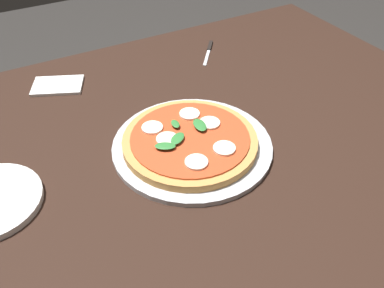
% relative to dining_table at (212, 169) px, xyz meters
% --- Properties ---
extents(dining_table, '(1.36, 1.10, 0.74)m').
position_rel_dining_table_xyz_m(dining_table, '(0.00, 0.00, 0.00)').
color(dining_table, black).
rests_on(dining_table, ground_plane).
extents(serving_tray, '(0.35, 0.35, 0.01)m').
position_rel_dining_table_xyz_m(serving_tray, '(-0.05, 0.00, 0.09)').
color(serving_tray, silver).
rests_on(serving_tray, dining_table).
extents(pizza, '(0.29, 0.29, 0.03)m').
position_rel_dining_table_xyz_m(pizza, '(-0.06, 0.00, 0.11)').
color(pizza, tan).
rests_on(pizza, serving_tray).
extents(napkin, '(0.16, 0.13, 0.01)m').
position_rel_dining_table_xyz_m(napkin, '(-0.25, 0.40, 0.09)').
color(napkin, white).
rests_on(napkin, dining_table).
extents(knife, '(0.10, 0.13, 0.01)m').
position_rel_dining_table_xyz_m(knife, '(0.21, 0.38, 0.09)').
color(knife, black).
rests_on(knife, dining_table).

